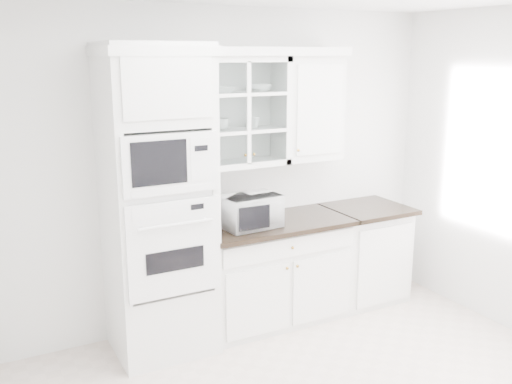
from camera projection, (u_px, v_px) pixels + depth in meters
room_shell at (314, 139)px, 3.70m from camera, size 4.00×3.50×2.70m
oven_column at (158, 204)px, 4.34m from camera, size 0.76×0.68×2.40m
base_cabinet_run at (273, 270)px, 5.01m from camera, size 1.32×0.67×0.92m
extra_base_cabinet at (364, 252)px, 5.47m from camera, size 0.72×0.67×0.92m
upper_cabinet_glass at (240, 112)px, 4.69m from camera, size 0.80×0.33×0.90m
upper_cabinet_solid at (309, 108)px, 5.00m from camera, size 0.55×0.33×0.90m
crown_molding at (229, 51)px, 4.51m from camera, size 2.14×0.38×0.07m
countertop_microwave at (249, 211)px, 4.70m from camera, size 0.49×0.42×0.27m
bowl_a at (222, 90)px, 4.57m from camera, size 0.24×0.24×0.05m
bowl_b at (260, 88)px, 4.72m from camera, size 0.25×0.25×0.06m
cup_a at (222, 124)px, 4.66m from camera, size 0.15×0.15×0.09m
cup_b at (254, 122)px, 4.78m from camera, size 0.12×0.12×0.10m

